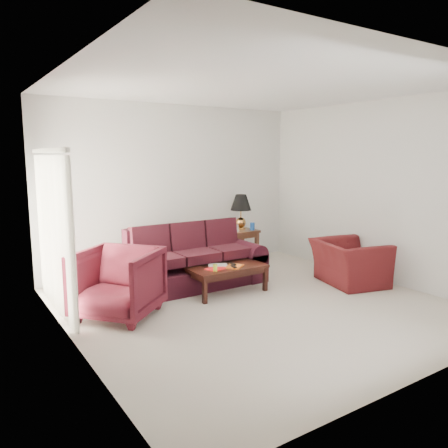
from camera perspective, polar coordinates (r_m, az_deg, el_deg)
name	(u,v)px	position (r m, az deg, el deg)	size (l,w,h in m)	color
floor	(257,305)	(6.30, 4.30, -10.50)	(5.00, 5.00, 0.00)	beige
blinds	(53,233)	(6.21, -21.47, -1.11)	(0.10, 2.00, 2.16)	silver
sofa	(193,257)	(7.03, -4.03, -4.35)	(2.34, 1.01, 0.96)	black
throw_pillow	(137,238)	(7.46, -11.27, -1.85)	(0.38, 0.11, 0.38)	black
end_table	(239,246)	(8.57, 1.97, -2.91)	(0.61, 0.61, 0.66)	#451D17
table_lamp	(241,212)	(8.52, 2.22, 1.59)	(0.41, 0.41, 0.68)	#B37B38
clock	(235,228)	(8.24, 1.47, -0.58)	(0.13, 0.05, 0.13)	silver
blue_canister	(252,226)	(8.45, 3.73, -0.31)	(0.09, 0.09, 0.15)	navy
picture_frame	(227,224)	(8.59, 0.39, -0.04)	(0.14, 0.02, 0.18)	silver
floor_lamp	(61,239)	(7.03, -20.49, -1.82)	(0.28, 0.28, 1.70)	white
armchair_left	(118,283)	(5.89, -13.70, -7.51)	(0.97, 1.00, 0.91)	#49101B
armchair_right	(349,263)	(7.47, 16.03, -4.86)	(1.10, 0.96, 0.71)	#491113
coffee_table	(227,279)	(6.76, 0.40, -7.24)	(1.20, 0.60, 0.42)	black
magazine_red	(216,269)	(6.54, -1.06, -5.84)	(0.28, 0.21, 0.02)	red
magazine_white	(218,265)	(6.72, -0.78, -5.43)	(0.28, 0.21, 0.02)	beige
magazine_orange	(235,266)	(6.66, 1.38, -5.55)	(0.29, 0.22, 0.02)	orange
remote_a	(234,266)	(6.58, 1.26, -5.56)	(0.05, 0.16, 0.02)	black
remote_b	(233,264)	(6.74, 1.16, -5.22)	(0.04, 0.15, 0.02)	black
yellow_glass	(215,268)	(6.39, -1.16, -5.77)	(0.06, 0.06, 0.11)	#C5D32F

